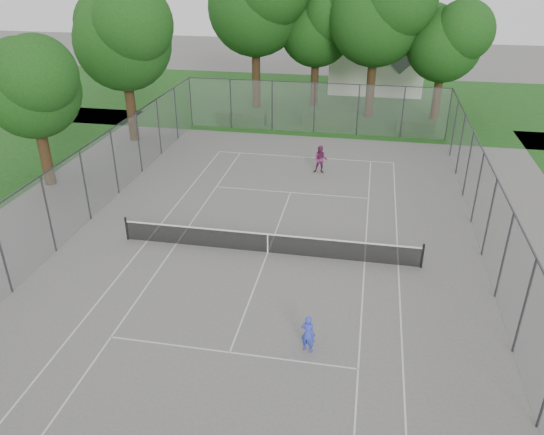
% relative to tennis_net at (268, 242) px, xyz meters
% --- Properties ---
extents(ground, '(120.00, 120.00, 0.00)m').
position_rel_tennis_net_xyz_m(ground, '(0.00, 0.00, -0.51)').
color(ground, '#605E5B').
rests_on(ground, ground).
extents(grass_far, '(60.00, 20.00, 0.00)m').
position_rel_tennis_net_xyz_m(grass_far, '(0.00, 26.00, -0.51)').
color(grass_far, '#184614').
rests_on(grass_far, ground).
extents(court_markings, '(11.03, 23.83, 0.01)m').
position_rel_tennis_net_xyz_m(court_markings, '(0.00, 0.00, -0.50)').
color(court_markings, silver).
rests_on(court_markings, ground).
extents(tennis_net, '(12.87, 0.10, 1.10)m').
position_rel_tennis_net_xyz_m(tennis_net, '(0.00, 0.00, 0.00)').
color(tennis_net, black).
rests_on(tennis_net, ground).
extents(perimeter_fence, '(18.08, 34.08, 3.52)m').
position_rel_tennis_net_xyz_m(perimeter_fence, '(0.00, 0.00, 1.30)').
color(perimeter_fence, '#38383D').
rests_on(perimeter_fence, ground).
extents(tree_far_midleft, '(6.57, 6.00, 9.44)m').
position_rel_tennis_net_xyz_m(tree_far_midleft, '(-0.73, 24.01, 5.97)').
color(tree_far_midleft, '#312012').
rests_on(tree_far_midleft, ground).
extents(tree_far_midright, '(7.84, 7.16, 11.27)m').
position_rel_tennis_net_xyz_m(tree_far_midright, '(3.81, 21.76, 7.23)').
color(tree_far_midright, '#312012').
rests_on(tree_far_midright, ground).
extents(tree_far_right, '(6.06, 5.53, 8.71)m').
position_rel_tennis_net_xyz_m(tree_far_right, '(8.68, 21.43, 5.47)').
color(tree_far_right, '#312012').
rests_on(tree_far_right, ground).
extents(tree_side_back, '(7.00, 6.39, 10.07)m').
position_rel_tennis_net_xyz_m(tree_side_back, '(-11.74, 13.10, 6.41)').
color(tree_side_back, '#312012').
rests_on(tree_side_back, ground).
extents(tree_side_front, '(5.64, 5.15, 8.11)m').
position_rel_tennis_net_xyz_m(tree_side_front, '(-13.22, 5.10, 5.05)').
color(tree_side_front, '#312012').
rests_on(tree_side_front, ground).
extents(hedge_left, '(3.59, 1.08, 0.90)m').
position_rel_tennis_net_xyz_m(hedge_left, '(-5.51, 18.09, -0.06)').
color(hedge_left, '#1B4014').
rests_on(hedge_left, ground).
extents(hedge_mid, '(3.89, 1.11, 1.22)m').
position_rel_tennis_net_xyz_m(hedge_mid, '(0.94, 18.81, 0.10)').
color(hedge_mid, '#1B4014').
rests_on(hedge_mid, ground).
extents(hedge_right, '(2.65, 0.97, 0.79)m').
position_rel_tennis_net_xyz_m(hedge_right, '(7.03, 18.57, -0.11)').
color(hedge_right, '#1B4014').
rests_on(hedge_right, ground).
extents(house, '(8.11, 6.28, 10.09)m').
position_rel_tennis_net_xyz_m(house, '(4.03, 30.94, 3.55)').
color(house, white).
rests_on(house, ground).
extents(girl_player, '(0.56, 0.45, 1.34)m').
position_rel_tennis_net_xyz_m(girl_player, '(2.45, -5.82, 0.16)').
color(girl_player, blue).
rests_on(girl_player, ground).
extents(woman_player, '(0.80, 0.62, 1.62)m').
position_rel_tennis_net_xyz_m(woman_player, '(1.25, 9.50, 0.30)').
color(woman_player, '#6F2552').
rests_on(woman_player, ground).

